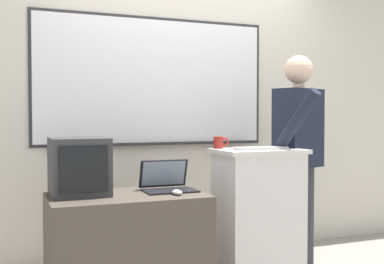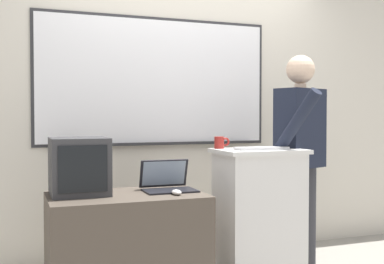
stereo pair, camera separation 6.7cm
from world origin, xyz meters
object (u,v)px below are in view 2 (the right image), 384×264
side_desk (127,248)px  computer_mouse_by_laptop (177,192)px  wireless_keyboard (262,148)px  coffee_mug (220,142)px  crt_monitor (79,166)px  laptop (167,181)px  lectern_podium (259,215)px  person_presenter (300,147)px

side_desk → computer_mouse_by_laptop: size_ratio=10.04×
wireless_keyboard → computer_mouse_by_laptop: 0.74m
computer_mouse_by_laptop → coffee_mug: 0.63m
coffee_mug → side_desk: bearing=-165.7°
computer_mouse_by_laptop → crt_monitor: bearing=158.0°
side_desk → laptop: size_ratio=2.87×
lectern_podium → computer_mouse_by_laptop: (-0.69, -0.17, 0.23)m
person_presenter → laptop: bearing=162.1°
coffee_mug → wireless_keyboard: bearing=-42.8°
laptop → computer_mouse_by_laptop: size_ratio=3.50×
wireless_keyboard → coffee_mug: size_ratio=3.22×
side_desk → coffee_mug: coffee_mug is taller
person_presenter → laptop: person_presenter is taller
wireless_keyboard → coffee_mug: (-0.23, 0.21, 0.04)m
laptop → computer_mouse_by_laptop: laptop is taller
side_desk → crt_monitor: crt_monitor is taller
lectern_podium → person_presenter: 0.64m
lectern_podium → laptop: bearing=176.1°
laptop → wireless_keyboard: size_ratio=0.90×
side_desk → computer_mouse_by_laptop: (0.30, -0.14, 0.37)m
lectern_podium → crt_monitor: crt_monitor is taller
lectern_podium → person_presenter: bearing=12.6°
lectern_podium → side_desk: size_ratio=0.97×
person_presenter → wireless_keyboard: person_presenter is taller
laptop → crt_monitor: size_ratio=0.93×
lectern_podium → wireless_keyboard: 0.50m
side_desk → laptop: 0.52m
computer_mouse_by_laptop → wireless_keyboard: bearing=9.6°
side_desk → wireless_keyboard: (0.98, -0.02, 0.63)m
person_presenter → coffee_mug: (-0.65, 0.07, 0.04)m
lectern_podium → side_desk: lectern_podium is taller
crt_monitor → coffee_mug: (1.04, 0.09, 0.13)m
computer_mouse_by_laptop → crt_monitor: size_ratio=0.26×
person_presenter → computer_mouse_by_laptop: 1.16m
side_desk → laptop: (0.30, 0.08, 0.41)m
side_desk → crt_monitor: bearing=161.1°
lectern_podium → side_desk: 1.00m
computer_mouse_by_laptop → crt_monitor: 0.66m
wireless_keyboard → coffee_mug: bearing=137.2°
wireless_keyboard → computer_mouse_by_laptop: size_ratio=3.89×
side_desk → person_presenter: bearing=5.1°
wireless_keyboard → side_desk: bearing=178.6°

